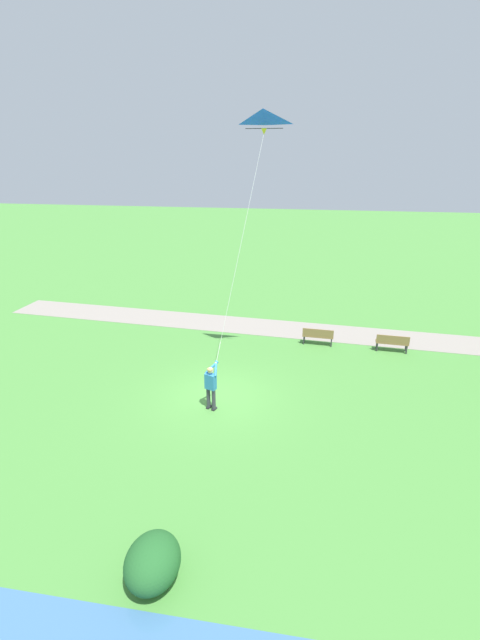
# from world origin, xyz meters

# --- Properties ---
(ground_plane) EXTENTS (120.00, 120.00, 0.00)m
(ground_plane) POSITION_xyz_m (0.00, 0.00, 0.00)
(ground_plane) COLOR #4C8E3D
(walkway_path) EXTENTS (4.57, 32.09, 0.02)m
(walkway_path) POSITION_xyz_m (-7.46, 2.00, 0.01)
(walkway_path) COLOR gray
(walkway_path) RESTS_ON ground
(person_kite_flyer) EXTENTS (0.63, 0.49, 1.83)m
(person_kite_flyer) POSITION_xyz_m (0.83, -0.03, 1.05)
(person_kite_flyer) COLOR #232328
(person_kite_flyer) RESTS_ON ground
(flying_kite) EXTENTS (3.25, 1.99, 8.50)m
(flying_kite) POSITION_xyz_m (-2.34, 1.34, 9.85)
(flying_kite) COLOR blue
(park_bench_near_walkway) EXTENTS (0.54, 1.53, 0.88)m
(park_bench_near_walkway) POSITION_xyz_m (-5.66, 3.88, 0.51)
(park_bench_near_walkway) COLOR olive
(park_bench_near_walkway) RESTS_ON ground
(park_bench_far_walkway) EXTENTS (0.54, 1.53, 0.88)m
(park_bench_far_walkway) POSITION_xyz_m (-5.42, 7.37, 0.51)
(park_bench_far_walkway) COLOR olive
(park_bench_far_walkway) RESTS_ON ground
(lakeside_shrub) EXTENTS (1.50, 1.22, 1.08)m
(lakeside_shrub) POSITION_xyz_m (7.85, 0.25, 0.54)
(lakeside_shrub) COLOR #236028
(lakeside_shrub) RESTS_ON ground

